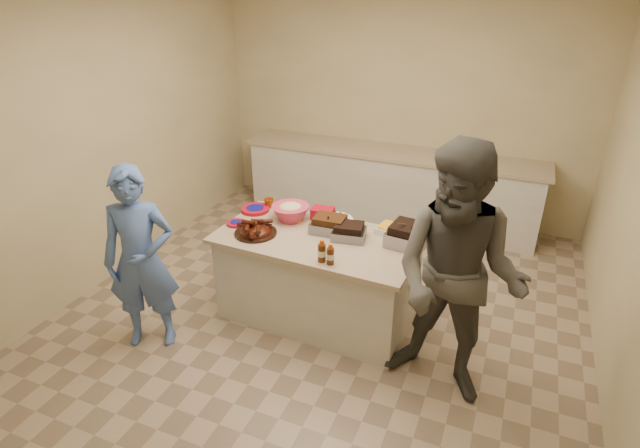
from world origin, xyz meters
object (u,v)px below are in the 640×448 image
at_px(coleslaw_bowl, 291,220).
at_px(bbq_bottle_b, 322,261).
at_px(guest_gray, 442,386).
at_px(plastic_cup, 269,207).
at_px(roasting_pan, 407,245).
at_px(mustard_bottle, 298,223).
at_px(guest_blue, 155,338).
at_px(island, 318,315).
at_px(rib_platter, 256,234).
at_px(bbq_bottle_a, 330,264).

height_order(coleslaw_bowl, bbq_bottle_b, coleslaw_bowl).
height_order(bbq_bottle_b, guest_gray, bbq_bottle_b).
distance_m(bbq_bottle_b, plastic_cup, 1.12).
bearing_deg(coleslaw_bowl, plastic_cup, 151.84).
bearing_deg(roasting_pan, mustard_bottle, -174.39).
bearing_deg(guest_blue, mustard_bottle, 22.49).
bearing_deg(island, plastic_cup, 152.53).
bearing_deg(bbq_bottle_b, plastic_cup, 138.92).
distance_m(coleslaw_bowl, bbq_bottle_b, 0.78).
relative_size(bbq_bottle_b, guest_blue, 0.12).
bearing_deg(rib_platter, bbq_bottle_a, -15.93).
bearing_deg(bbq_bottle_b, bbq_bottle_a, -9.52).
xyz_separation_m(plastic_cup, guest_blue, (-0.49, -1.21, -0.80)).
height_order(coleslaw_bowl, guest_gray, coleslaw_bowl).
distance_m(plastic_cup, guest_gray, 2.19).
bearing_deg(roasting_pan, plastic_cup, 177.89).
xyz_separation_m(bbq_bottle_a, bbq_bottle_b, (-0.08, 0.01, 0.00)).
bearing_deg(plastic_cup, bbq_bottle_b, -41.08).
xyz_separation_m(bbq_bottle_b, plastic_cup, (-0.84, 0.73, 0.00)).
height_order(roasting_pan, plastic_cup, roasting_pan).
xyz_separation_m(roasting_pan, plastic_cup, (-1.38, 0.22, 0.00)).
bearing_deg(roasting_pan, bbq_bottle_a, -124.66).
height_order(island, rib_platter, rib_platter).
bearing_deg(bbq_bottle_a, guest_gray, -5.05).
distance_m(plastic_cup, guest_blue, 1.53).
xyz_separation_m(rib_platter, guest_blue, (-0.64, -0.68, -0.80)).
bearing_deg(bbq_bottle_a, plastic_cup, 140.85).
distance_m(rib_platter, mustard_bottle, 0.41).
distance_m(island, roasting_pan, 1.09).
distance_m(bbq_bottle_b, guest_gray, 1.30).
distance_m(mustard_bottle, plastic_cup, 0.44).
bearing_deg(island, bbq_bottle_b, -60.01).
xyz_separation_m(island, guest_blue, (-1.15, -0.83, 0.00)).
bearing_deg(coleslaw_bowl, bbq_bottle_a, -43.63).
height_order(plastic_cup, guest_blue, plastic_cup).
relative_size(island, bbq_bottle_a, 9.95).
relative_size(island, roasting_pan, 5.53).
distance_m(bbq_bottle_a, mustard_bottle, 0.76).
xyz_separation_m(bbq_bottle_a, mustard_bottle, (-0.52, 0.55, 0.00)).
bearing_deg(guest_blue, guest_gray, -17.10).
bearing_deg(coleslaw_bowl, mustard_bottle, -21.37).
distance_m(island, bbq_bottle_b, 0.90).
relative_size(island, guest_blue, 1.10).
bearing_deg(bbq_bottle_b, guest_blue, -160.30).
xyz_separation_m(island, bbq_bottle_a, (0.26, -0.36, 0.80)).
bearing_deg(guest_gray, rib_platter, -179.26).
bearing_deg(bbq_bottle_b, coleslaw_bowl, 133.24).
distance_m(bbq_bottle_a, bbq_bottle_b, 0.08).
relative_size(rib_platter, roasting_pan, 1.17).
bearing_deg(coleslaw_bowl, guest_gray, -23.21).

